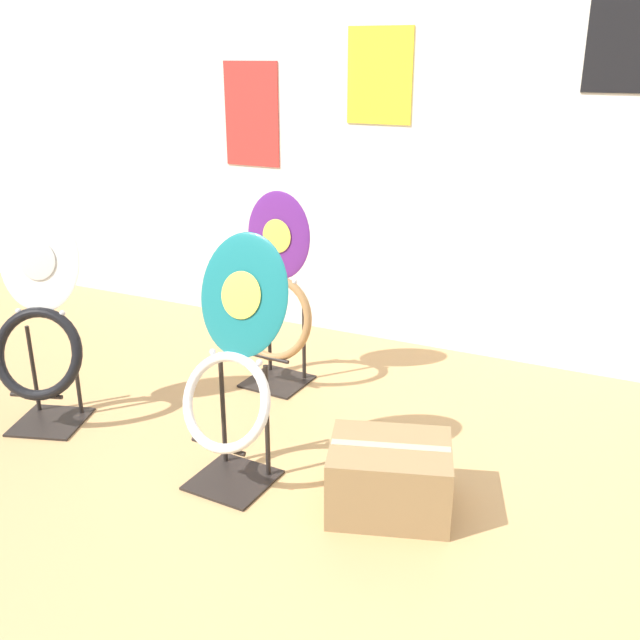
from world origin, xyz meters
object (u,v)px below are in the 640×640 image
object	(u,v)px
toilet_seat_display_white_plain	(39,335)
storage_box	(389,477)
toilet_seat_display_teal_sax	(234,364)
toilet_seat_display_purple_note	(276,298)

from	to	relation	value
toilet_seat_display_white_plain	storage_box	size ratio (longest dim) A/B	1.84
toilet_seat_display_teal_sax	storage_box	xyz separation A→B (m)	(0.57, 0.05, -0.34)
toilet_seat_display_white_plain	toilet_seat_display_teal_sax	xyz separation A→B (m)	(0.95, -0.01, 0.05)
toilet_seat_display_white_plain	storage_box	distance (m)	1.55
toilet_seat_display_white_plain	storage_box	xyz separation A→B (m)	(1.53, 0.04, -0.28)
toilet_seat_display_purple_note	toilet_seat_display_white_plain	bearing A→B (deg)	-132.10
toilet_seat_display_white_plain	toilet_seat_display_teal_sax	world-z (taller)	toilet_seat_display_teal_sax
toilet_seat_display_white_plain	toilet_seat_display_purple_note	bearing A→B (deg)	47.90
toilet_seat_display_white_plain	toilet_seat_display_purple_note	distance (m)	1.03
toilet_seat_display_purple_note	storage_box	world-z (taller)	toilet_seat_display_purple_note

